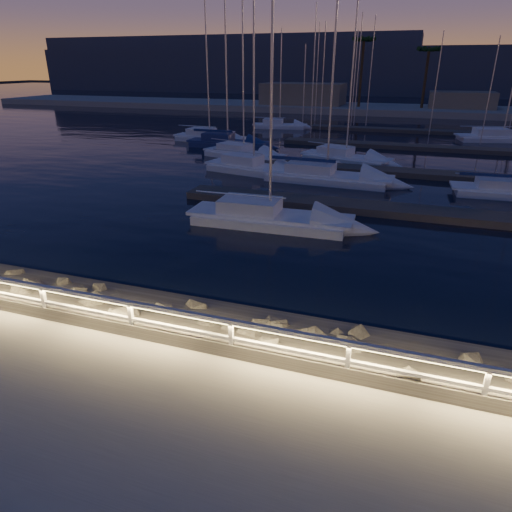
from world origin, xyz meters
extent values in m
plane|color=#A6A295|center=(0.00, 0.00, 0.00)|extent=(400.00, 400.00, 0.00)
cube|color=#A6A295|center=(0.00, -2.50, -0.10)|extent=(240.00, 5.00, 0.20)
cube|color=slate|center=(0.00, 1.50, -0.30)|extent=(240.00, 3.45, 1.29)
plane|color=black|center=(0.00, 80.00, -0.60)|extent=(320.00, 320.00, 0.00)
plane|color=black|center=(0.00, 0.00, -1.20)|extent=(400.00, 400.00, 0.00)
cube|color=white|center=(-8.00, 0.00, 0.50)|extent=(0.11, 0.11, 1.00)
cube|color=white|center=(-5.00, 0.00, 0.50)|extent=(0.11, 0.11, 1.00)
cube|color=white|center=(-2.00, 0.00, 0.50)|extent=(0.11, 0.11, 1.00)
cube|color=white|center=(1.00, 0.00, 0.50)|extent=(0.11, 0.11, 1.00)
cube|color=white|center=(4.00, 0.00, 0.50)|extent=(0.11, 0.11, 1.00)
cube|color=white|center=(0.00, 0.00, 1.00)|extent=(44.00, 0.12, 0.12)
cube|color=white|center=(0.00, 0.00, 0.50)|extent=(44.00, 0.09, 0.09)
cube|color=#E5C767|center=(0.00, -0.02, 0.92)|extent=(44.00, 0.04, 0.03)
sphere|color=slate|center=(-11.64, 2.33, -0.39)|extent=(0.81, 0.81, 0.81)
sphere|color=slate|center=(-5.99, 0.50, -0.01)|extent=(0.82, 0.82, 0.82)
cube|color=#5B524C|center=(0.00, 16.00, -0.40)|extent=(22.00, 2.00, 0.40)
cube|color=#5B524C|center=(0.00, 26.00, -0.40)|extent=(22.00, 2.00, 0.40)
cube|color=#5B524C|center=(0.00, 38.00, -0.40)|extent=(22.00, 2.00, 0.40)
cube|color=#5B524C|center=(0.00, 50.00, -0.40)|extent=(22.00, 2.00, 0.40)
cube|color=#A6A295|center=(0.00, 74.00, -0.20)|extent=(160.00, 14.00, 1.20)
cube|color=#7B6F5E|center=(-18.00, 74.00, 1.80)|extent=(14.00, 8.00, 4.00)
cube|color=#7B6F5E|center=(8.00, 75.00, 1.30)|extent=(10.00, 6.00, 3.00)
cylinder|color=#493922|center=(-8.00, 72.00, 5.65)|extent=(0.44, 0.44, 10.50)
cylinder|color=#493922|center=(2.00, 73.00, 4.90)|extent=(0.44, 0.44, 9.00)
cube|color=#343B50|center=(0.00, 130.00, 4.00)|extent=(220.00, 30.00, 14.00)
cube|color=#343B50|center=(-60.00, 140.00, 6.00)|extent=(120.00, 25.00, 18.00)
cube|color=white|center=(-9.45, 23.08, -0.45)|extent=(7.54, 3.85, 0.61)
cube|color=white|center=(-9.45, 23.08, -0.06)|extent=(8.05, 3.63, 0.17)
cube|color=white|center=(-10.42, 23.29, 0.33)|extent=(3.11, 2.34, 0.72)
cylinder|color=#B7B6BC|center=(-9.45, 23.08, 6.29)|extent=(0.13, 0.13, 12.49)
cylinder|color=#B7B6BC|center=(-10.91, 23.40, 0.88)|extent=(4.41, 1.03, 0.09)
cube|color=white|center=(-4.71, 12.00, -0.45)|extent=(7.84, 2.85, 0.60)
cube|color=white|center=(-4.71, 12.00, -0.07)|extent=(8.47, 2.48, 0.16)
cube|color=white|center=(-5.78, 11.96, 0.32)|extent=(3.08, 2.04, 0.71)
cylinder|color=#B7B6BC|center=(-4.71, 12.00, 6.78)|extent=(0.13, 0.13, 13.47)
cylinder|color=#B7B6BC|center=(-6.32, 11.95, 0.87)|extent=(4.85, 0.25, 0.09)
cube|color=white|center=(7.20, 22.02, 0.20)|extent=(2.85, 1.91, 0.61)
cylinder|color=#B7B6BC|center=(6.70, 21.99, 0.67)|extent=(4.45, 0.30, 0.07)
cube|color=navy|center=(-15.72, 33.22, -0.45)|extent=(7.47, 2.57, 0.63)
cube|color=navy|center=(-15.72, 33.22, -0.05)|extent=(8.08, 2.20, 0.17)
cube|color=navy|center=(-16.75, 33.20, 0.35)|extent=(2.91, 1.89, 0.75)
cylinder|color=#B7B6BC|center=(-15.72, 33.22, 6.52)|extent=(0.14, 0.14, 12.91)
cylinder|color=#B7B6BC|center=(-17.27, 33.20, 0.93)|extent=(4.65, 0.15, 0.09)
cube|color=white|center=(-12.21, 28.31, -0.45)|extent=(7.57, 4.43, 0.56)
cube|color=white|center=(-12.21, 28.31, -0.09)|extent=(8.04, 4.27, 0.15)
cube|color=white|center=(-13.16, 28.61, 0.26)|extent=(3.20, 2.55, 0.66)
cylinder|color=#B7B6BC|center=(-12.21, 28.31, 6.25)|extent=(0.12, 0.12, 12.47)
cylinder|color=#B7B6BC|center=(-13.64, 28.76, 0.77)|extent=(4.31, 1.42, 0.08)
cube|color=white|center=(-3.72, 22.10, -0.45)|extent=(8.45, 3.17, 0.60)
cube|color=white|center=(-3.72, 22.10, -0.07)|extent=(9.13, 2.78, 0.16)
cube|color=white|center=(-4.88, 22.15, 0.31)|extent=(3.33, 2.23, 0.71)
cylinder|color=#B7B6BC|center=(-3.72, 22.10, 7.27)|extent=(0.13, 0.13, 14.47)
cylinder|color=#B7B6BC|center=(-5.46, 22.18, 0.86)|extent=(5.21, 0.33, 0.09)
cube|color=white|center=(-18.89, 35.89, -0.45)|extent=(7.46, 2.99, 0.62)
cube|color=white|center=(-18.89, 35.89, -0.06)|extent=(8.04, 2.67, 0.17)
cube|color=white|center=(-19.90, 35.97, 0.34)|extent=(2.97, 2.04, 0.73)
cylinder|color=#B7B6BC|center=(-18.89, 35.89, 6.39)|extent=(0.14, 0.14, 12.66)
cylinder|color=#B7B6BC|center=(-20.40, 36.01, 0.90)|extent=(4.55, 0.44, 0.09)
cube|color=white|center=(-3.53, 29.55, -0.45)|extent=(7.48, 4.36, 0.55)
cube|color=white|center=(-3.53, 29.55, -0.10)|extent=(7.94, 4.19, 0.15)
cube|color=white|center=(-4.47, 29.84, 0.25)|extent=(3.16, 2.51, 0.65)
cylinder|color=#B7B6BC|center=(-3.53, 29.55, 6.17)|extent=(0.12, 0.12, 12.33)
cylinder|color=#B7B6BC|center=(-4.94, 29.99, 0.76)|extent=(4.26, 1.39, 0.08)
cube|color=white|center=(10.52, 46.18, -0.45)|extent=(9.11, 4.75, 0.63)
cube|color=white|center=(10.52, 46.18, -0.05)|extent=(9.72, 4.49, 0.17)
cube|color=white|center=(9.34, 45.91, 0.35)|extent=(3.78, 2.87, 0.74)
cylinder|color=#B7B6BC|center=(8.75, 45.78, 0.92)|extent=(5.32, 1.29, 0.09)
cube|color=white|center=(-14.86, 48.55, -0.45)|extent=(6.56, 3.00, 0.54)
cube|color=white|center=(-14.86, 48.55, -0.11)|extent=(7.03, 2.77, 0.15)
cube|color=white|center=(-15.72, 48.42, 0.23)|extent=(2.66, 1.92, 0.63)
cylinder|color=#B7B6BC|center=(-14.86, 48.55, 5.47)|extent=(0.12, 0.12, 10.97)
cylinder|color=#B7B6BC|center=(-16.16, 48.36, 0.72)|extent=(3.92, 0.65, 0.08)
camera|label=1|loc=(1.88, -9.26, 7.05)|focal=32.00mm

